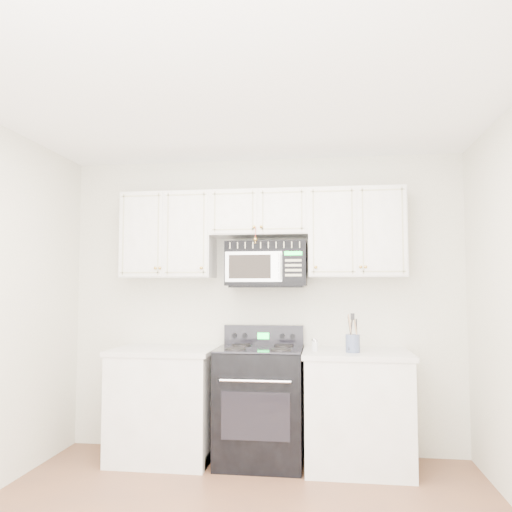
# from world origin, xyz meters

# --- Properties ---
(room) EXTENTS (3.51, 3.51, 2.61)m
(room) POSITION_xyz_m (0.00, 0.00, 1.30)
(room) COLOR brown
(room) RESTS_ON ground
(base_cabinet_left) EXTENTS (0.86, 0.65, 0.92)m
(base_cabinet_left) POSITION_xyz_m (-0.80, 1.44, 0.43)
(base_cabinet_left) COLOR white
(base_cabinet_left) RESTS_ON ground
(base_cabinet_right) EXTENTS (0.86, 0.65, 0.92)m
(base_cabinet_right) POSITION_xyz_m (0.80, 1.44, 0.43)
(base_cabinet_right) COLOR white
(base_cabinet_right) RESTS_ON ground
(range) EXTENTS (0.70, 0.64, 1.10)m
(range) POSITION_xyz_m (0.02, 1.46, 0.48)
(range) COLOR black
(range) RESTS_ON ground
(upper_cabinets) EXTENTS (2.44, 0.37, 0.75)m
(upper_cabinets) POSITION_xyz_m (-0.00, 1.58, 1.93)
(upper_cabinets) COLOR white
(upper_cabinets) RESTS_ON ground
(microwave) EXTENTS (0.68, 0.39, 0.38)m
(microwave) POSITION_xyz_m (0.06, 1.57, 1.64)
(microwave) COLOR black
(microwave) RESTS_ON ground
(utensil_crock) EXTENTS (0.11, 0.11, 0.30)m
(utensil_crock) POSITION_xyz_m (0.77, 1.36, 1.00)
(utensil_crock) COLOR #414F73
(utensil_crock) RESTS_ON base_cabinet_right
(shaker_salt) EXTENTS (0.04, 0.04, 0.10)m
(shaker_salt) POSITION_xyz_m (0.46, 1.41, 0.97)
(shaker_salt) COLOR silver
(shaker_salt) RESTS_ON base_cabinet_right
(shaker_pepper) EXTENTS (0.04, 0.04, 0.09)m
(shaker_pepper) POSITION_xyz_m (0.47, 1.40, 0.97)
(shaker_pepper) COLOR silver
(shaker_pepper) RESTS_ON base_cabinet_right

